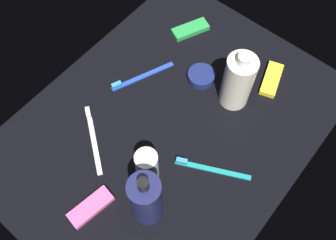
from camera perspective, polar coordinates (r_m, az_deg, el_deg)
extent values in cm
cube|color=black|center=(95.08, 0.00, -1.01)|extent=(84.00, 64.00, 1.20)
cylinder|color=#1B1E4D|center=(78.95, -3.33, -11.89)|extent=(6.71, 6.71, 17.05)
cylinder|color=black|center=(69.47, -3.76, -9.67)|extent=(2.20, 2.20, 2.80)
cylinder|color=silver|center=(93.24, 10.44, 5.69)|extent=(7.37, 7.37, 15.69)
cylinder|color=silver|center=(86.05, 11.40, 8.95)|extent=(3.20, 3.20, 2.20)
cylinder|color=silver|center=(84.54, -3.15, -7.02)|extent=(5.08, 5.08, 10.76)
cube|color=teal|center=(90.06, 6.76, -7.39)|extent=(9.05, 16.67, 0.90)
cube|color=#338CCC|center=(89.14, 2.08, -6.15)|extent=(2.14, 2.82, 1.20)
cube|color=white|center=(94.04, -11.10, -3.03)|extent=(11.46, 15.33, 0.90)
cube|color=white|center=(96.69, -11.93, 1.15)|extent=(2.41, 2.75, 1.20)
cube|color=blue|center=(101.81, -3.80, 6.63)|extent=(17.08, 8.02, 0.90)
cube|color=#338CCC|center=(99.69, -7.72, 5.27)|extent=(2.82, 2.01, 1.20)
cube|color=green|center=(111.18, 3.38, 13.45)|extent=(11.12, 7.94, 1.50)
cube|color=yellow|center=(104.28, 15.30, 5.92)|extent=(11.13, 7.05, 1.50)
cube|color=#E55999|center=(88.20, -11.58, -12.66)|extent=(10.90, 5.60, 1.50)
cylinder|color=navy|center=(101.15, 5.01, 6.59)|extent=(7.20, 7.20, 2.19)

